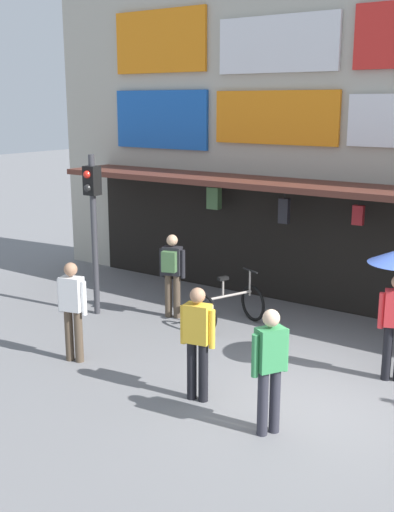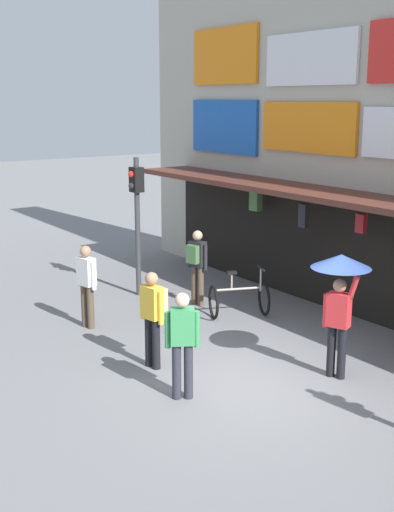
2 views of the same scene
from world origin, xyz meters
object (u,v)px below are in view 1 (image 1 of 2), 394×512
Objects in this scene: traffic_light_near at (93,209)px; pedestrian_in_blue at (198,335)px; pedestrian_in_purple at (270,365)px; bicycle_parked at (230,306)px; pedestrian_in_yellow at (72,306)px; pedestrian_in_red at (172,270)px.

pedestrian_in_blue is (3.82, -1.94, -1.16)m from traffic_light_near.
pedestrian_in_blue is 1.00× the size of pedestrian_in_purple.
bicycle_parked is 3.16m from pedestrian_in_blue.
bicycle_parked is at bearing 66.79° from pedestrian_in_yellow.
traffic_light_near reaches higher than bicycle_parked.
traffic_light_near is at bearing -160.56° from bicycle_parked.
pedestrian_in_yellow is at bearing -90.85° from pedestrian_in_red.
pedestrian_in_blue reaches higher than bicycle_parked.
pedestrian_in_yellow is (-1.24, -2.88, 0.55)m from bicycle_parked.
pedestrian_in_blue is at bearing -47.19° from pedestrian_in_red.
bicycle_parked is 0.80× the size of pedestrian_in_red.
pedestrian_in_yellow reaches higher than bicycle_parked.
traffic_light_near is 2.37× the size of bicycle_parked.
pedestrian_in_blue is 3.56m from pedestrian_in_red.
bicycle_parked is at bearing 128.70° from pedestrian_in_purple.
pedestrian_in_blue and pedestrian_in_red have the same top height.
pedestrian_in_blue is at bearing 0.69° from pedestrian_in_yellow.
pedestrian_in_purple is at bearing -23.41° from traffic_light_near.
traffic_light_near is 1.94m from pedestrian_in_red.
traffic_light_near is 3.27m from bicycle_parked.
pedestrian_in_yellow is at bearing -113.21° from bicycle_parked.
pedestrian_in_red is 1.00× the size of pedestrian_in_purple.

